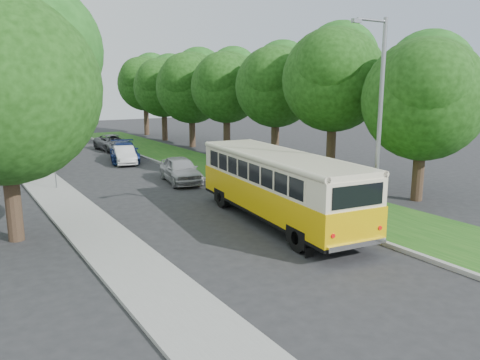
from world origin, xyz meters
TOP-DOWN VIEW (x-y plane):
  - ground at (0.00, 0.00)m, footprint 120.00×120.00m
  - curb at (3.60, 5.00)m, footprint 0.20×70.00m
  - grass_verge at (5.95, 5.00)m, footprint 4.50×70.00m
  - sidewalk at (-4.80, 5.00)m, footprint 2.20×70.00m
  - treeline at (3.15, 17.99)m, footprint 24.27×41.91m
  - lamppost_near at (4.21, -2.50)m, footprint 1.71×0.16m
  - lamppost_far at (-4.70, 16.00)m, footprint 1.71×0.16m
  - warning_sign at (-4.50, 11.98)m, footprint 0.56×0.10m
  - vintage_bus at (2.01, 0.60)m, footprint 3.71×10.27m
  - car_silver at (2.11, 10.22)m, footprint 2.49×4.64m
  - car_white at (1.45, 18.28)m, footprint 2.10×4.08m
  - car_blue at (1.82, 19.37)m, footprint 3.22×5.28m
  - car_grey at (2.91, 25.50)m, footprint 2.40×4.92m

SIDE VIEW (x-z plane):
  - ground at x=0.00m, z-range 0.00..0.00m
  - sidewalk at x=-4.80m, z-range 0.00..0.12m
  - grass_verge at x=5.95m, z-range 0.00..0.13m
  - curb at x=3.60m, z-range 0.00..0.15m
  - car_white at x=1.45m, z-range 0.00..1.28m
  - car_grey at x=2.91m, z-range 0.00..1.35m
  - car_blue at x=1.82m, z-range 0.00..1.43m
  - car_silver at x=2.11m, z-range 0.00..1.50m
  - vintage_bus at x=2.01m, z-range 0.00..2.98m
  - warning_sign at x=-4.50m, z-range 0.46..2.96m
  - lamppost_far at x=-4.70m, z-range 0.37..7.87m
  - lamppost_near at x=4.21m, z-range 0.37..8.37m
  - treeline at x=3.15m, z-range 1.20..10.66m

